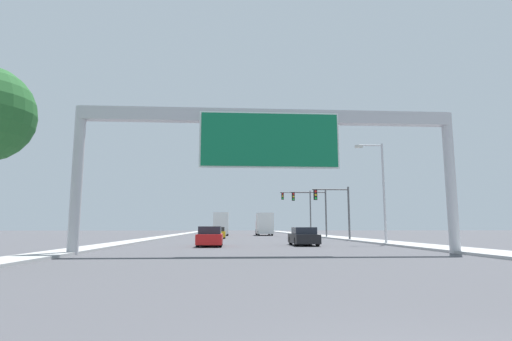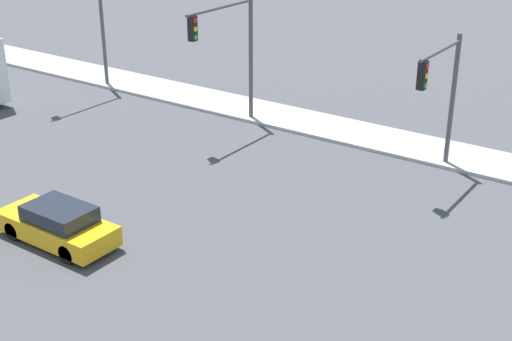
{
  "view_description": "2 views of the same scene",
  "coord_description": "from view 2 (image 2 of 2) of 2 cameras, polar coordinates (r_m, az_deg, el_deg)",
  "views": [
    {
      "loc": [
        -2.05,
        -2.92,
        1.4
      ],
      "look_at": [
        0.0,
        29.1,
        5.93
      ],
      "focal_mm": 28.0,
      "sensor_mm": 36.0,
      "label": 1
    },
    {
      "loc": [
        -16.86,
        28.73,
        11.7
      ],
      "look_at": [
        1.05,
        41.26,
        2.19
      ],
      "focal_mm": 50.0,
      "sensor_mm": 36.0,
      "label": 2
    }
  ],
  "objects": [
    {
      "name": "sidewalk_right",
      "position": [
        43.62,
        -12.69,
        7.48
      ],
      "size": [
        3.0,
        120.0,
        0.15
      ],
      "color": "#A7A7A7",
      "rests_on": "ground"
    },
    {
      "name": "car_near_right",
      "position": [
        24.54,
        -15.58,
        -4.19
      ],
      "size": [
        1.73,
        4.33,
        1.37
      ],
      "color": "gold",
      "rests_on": "ground"
    },
    {
      "name": "traffic_light_near_intersection",
      "position": [
        28.57,
        14.72,
        6.56
      ],
      "size": [
        3.89,
        0.32,
        5.55
      ],
      "color": "#4C4C4F",
      "rests_on": "ground"
    },
    {
      "name": "traffic_light_mid_block",
      "position": [
        32.92,
        -1.96,
        10.25
      ],
      "size": [
        4.69,
        0.32,
        6.12
      ],
      "color": "#4C4C4F",
      "rests_on": "ground"
    },
    {
      "name": "traffic_light_far_intersection",
      "position": [
        39.57,
        -13.87,
        12.61
      ],
      "size": [
        4.77,
        0.32,
        6.93
      ],
      "color": "#4C4C4F",
      "rests_on": "ground"
    }
  ]
}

